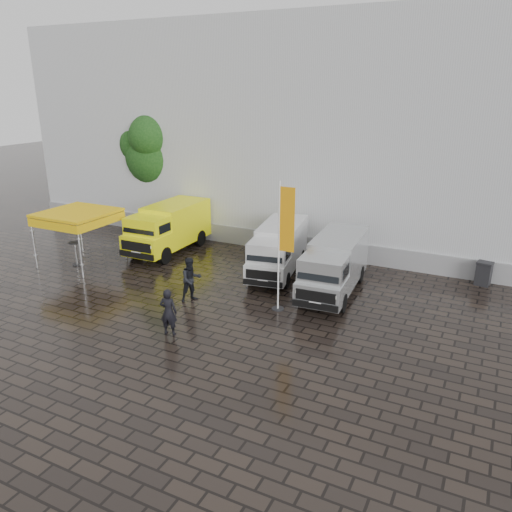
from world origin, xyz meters
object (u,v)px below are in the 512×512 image
(person_front, at_px, (168,312))
(van_white, at_px, (278,251))
(flagpole, at_px, (283,240))
(canopy_tent, at_px, (76,215))
(van_silver, at_px, (334,267))
(van_yellow, at_px, (168,229))
(wheelie_bin, at_px, (484,273))
(person_tent, at_px, (191,279))
(cocktail_table, at_px, (76,254))

(person_front, bearing_deg, van_white, -109.72)
(van_white, relative_size, flagpole, 1.02)
(van_white, distance_m, canopy_tent, 10.12)
(van_silver, distance_m, canopy_tent, 12.87)
(van_yellow, xyz_separation_m, wheelie_bin, (15.57, 2.40, -0.71))
(person_front, relative_size, person_tent, 0.93)
(canopy_tent, xyz_separation_m, wheelie_bin, (18.43, 5.95, -1.98))
(wheelie_bin, height_order, person_front, person_front)
(van_white, bearing_deg, cocktail_table, -170.41)
(van_silver, xyz_separation_m, canopy_tent, (-12.64, -2.03, 1.32))
(flagpole, relative_size, wheelie_bin, 4.81)
(van_white, bearing_deg, wheelie_bin, 7.55)
(cocktail_table, bearing_deg, person_front, -24.98)
(van_white, bearing_deg, canopy_tent, -172.09)
(van_white, height_order, flagpole, flagpole)
(flagpole, bearing_deg, cocktail_table, 178.62)
(van_silver, height_order, flagpole, flagpole)
(van_white, height_order, wheelie_bin, van_white)
(van_white, xyz_separation_m, van_silver, (3.11, -1.08, 0.05))
(person_front, bearing_deg, cocktail_table, -37.02)
(flagpole, relative_size, cocktail_table, 4.37)
(canopy_tent, relative_size, wheelie_bin, 2.99)
(van_silver, xyz_separation_m, wheelie_bin, (5.80, 3.92, -0.66))
(canopy_tent, height_order, wheelie_bin, canopy_tent)
(van_white, bearing_deg, van_yellow, 166.08)
(wheelie_bin, distance_m, person_tent, 13.11)
(wheelie_bin, xyz_separation_m, person_front, (-9.90, -10.25, 0.34))
(van_yellow, distance_m, flagpole, 9.60)
(van_silver, height_order, wheelie_bin, van_silver)
(van_white, height_order, canopy_tent, canopy_tent)
(van_yellow, bearing_deg, cocktail_table, -127.59)
(van_yellow, bearing_deg, van_white, -4.64)
(cocktail_table, relative_size, person_front, 0.68)
(canopy_tent, bearing_deg, flagpole, -2.98)
(van_white, bearing_deg, flagpole, -73.70)
(person_front, xyz_separation_m, person_tent, (-0.94, 2.89, 0.06))
(van_yellow, height_order, van_silver, van_yellow)
(flagpole, relative_size, person_tent, 2.76)
(van_white, relative_size, van_silver, 0.96)
(flagpole, bearing_deg, van_silver, 64.16)
(cocktail_table, height_order, person_front, person_front)
(van_silver, xyz_separation_m, cocktail_table, (-12.66, -2.35, -0.61))
(van_yellow, relative_size, wheelie_bin, 5.01)
(flagpole, height_order, person_tent, flagpole)
(van_white, xyz_separation_m, cocktail_table, (-9.55, -3.42, -0.56))
(van_yellow, height_order, person_tent, van_yellow)
(canopy_tent, bearing_deg, van_yellow, 51.05)
(canopy_tent, xyz_separation_m, cocktail_table, (-0.02, -0.32, -1.93))
(wheelie_bin, bearing_deg, person_front, -124.42)
(van_white, distance_m, person_front, 7.48)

